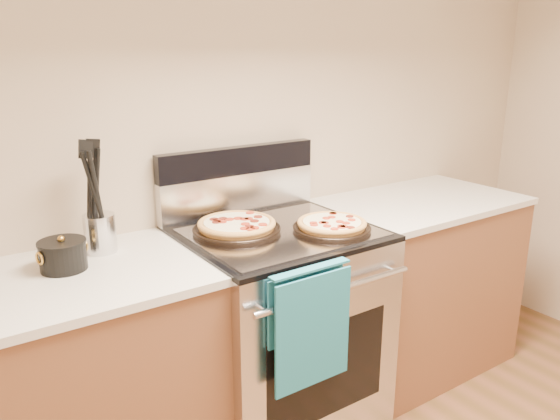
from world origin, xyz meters
TOP-DOWN VIEW (x-y plane):
  - wall_back at (0.00, 2.00)m, footprint 4.00×0.00m
  - range_body at (0.00, 1.65)m, footprint 0.76×0.68m
  - oven_window at (0.00, 1.31)m, footprint 0.56×0.01m
  - cooktop at (0.00, 1.65)m, footprint 0.76×0.68m
  - backsplash_lower at (0.00, 1.96)m, footprint 0.76×0.06m
  - backsplash_upper at (0.00, 1.96)m, footprint 0.76×0.06m
  - oven_handle at (0.00, 1.27)m, footprint 0.70×0.03m
  - dish_towel at (-0.12, 1.27)m, footprint 0.32×0.05m
  - foil_sheet at (0.00, 1.62)m, footprint 0.70×0.55m
  - cabinet_left at (-0.88, 1.68)m, footprint 1.00×0.62m
  - countertop_left at (-0.88, 1.68)m, footprint 1.02×0.64m
  - cabinet_right at (0.88, 1.68)m, footprint 1.00×0.62m
  - countertop_right at (0.88, 1.68)m, footprint 1.02×0.64m
  - pepperoni_pizza_back at (-0.15, 1.72)m, footprint 0.43×0.43m
  - pepperoni_pizza_front at (0.18, 1.52)m, footprint 0.35×0.35m
  - utensil_crock at (-0.65, 1.85)m, footprint 0.15×0.15m
  - saucepan at (-0.81, 1.75)m, footprint 0.19×0.19m

SIDE VIEW (x-z plane):
  - cabinet_left at x=-0.88m, z-range 0.00..0.88m
  - cabinet_right at x=0.88m, z-range 0.00..0.88m
  - range_body at x=0.00m, z-range 0.00..0.90m
  - oven_window at x=0.00m, z-range 0.25..0.65m
  - dish_towel at x=-0.12m, z-range 0.49..0.91m
  - oven_handle at x=0.00m, z-range 0.79..0.81m
  - countertop_left at x=-0.88m, z-range 0.88..0.91m
  - countertop_right at x=0.88m, z-range 0.88..0.91m
  - cooktop at x=0.00m, z-range 0.90..0.92m
  - foil_sheet at x=0.00m, z-range 0.92..0.93m
  - pepperoni_pizza_front at x=0.18m, z-range 0.93..0.97m
  - pepperoni_pizza_back at x=-0.15m, z-range 0.93..0.97m
  - saucepan at x=-0.81m, z-range 0.91..1.00m
  - utensil_crock at x=-0.65m, z-range 0.91..1.05m
  - backsplash_lower at x=0.00m, z-range 0.92..1.10m
  - backsplash_upper at x=0.00m, z-range 1.10..1.22m
  - wall_back at x=0.00m, z-range -0.65..3.35m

